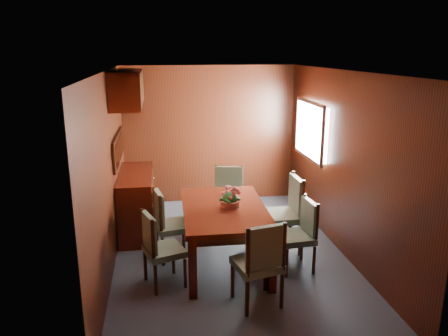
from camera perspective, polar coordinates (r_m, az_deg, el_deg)
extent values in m
plane|color=#353D48|center=(5.96, 0.80, -11.18)|extent=(4.50, 4.50, 0.00)
cube|color=black|center=(5.50, -14.76, -0.58)|extent=(0.02, 4.50, 2.40)
cube|color=black|center=(5.96, 15.23, 0.59)|extent=(0.02, 4.50, 2.40)
cube|color=black|center=(7.71, -1.89, 4.35)|extent=(3.00, 0.02, 2.40)
cube|color=black|center=(3.46, 7.03, -9.64)|extent=(3.00, 0.02, 2.40)
cube|color=black|center=(5.35, 0.90, 12.54)|extent=(3.00, 4.50, 0.02)
cube|color=white|center=(6.90, 11.60, 4.87)|extent=(0.14, 1.10, 0.80)
cube|color=#B2B2B7|center=(6.87, 11.05, 4.87)|extent=(0.04, 1.20, 0.90)
cube|color=black|center=(6.44, -13.66, 2.50)|extent=(0.03, 1.36, 0.41)
cube|color=silver|center=(6.44, -13.50, 2.51)|extent=(0.01, 1.30, 0.35)
cube|color=black|center=(6.30, -12.59, 10.12)|extent=(0.40, 1.40, 0.50)
cube|color=black|center=(6.65, -11.33, -4.41)|extent=(0.48, 1.40, 0.90)
cube|color=black|center=(4.87, -4.13, -12.95)|extent=(0.09, 0.09, 0.70)
cube|color=black|center=(4.99, 6.35, -12.29)|extent=(0.09, 0.09, 0.70)
cube|color=black|center=(6.24, -4.94, -6.47)|extent=(0.09, 0.09, 0.70)
cube|color=black|center=(6.33, 3.16, -6.10)|extent=(0.09, 0.09, 0.70)
cube|color=black|center=(5.46, 0.03, -6.22)|extent=(0.93, 1.53, 0.10)
cube|color=black|center=(5.43, 0.03, -5.41)|extent=(1.06, 1.65, 0.06)
cylinder|color=black|center=(5.35, -10.24, -12.49)|extent=(0.04, 0.04, 0.36)
cylinder|color=black|center=(5.04, -8.91, -14.29)|extent=(0.04, 0.04, 0.36)
cylinder|color=black|center=(5.45, -6.62, -11.80)|extent=(0.04, 0.04, 0.36)
cylinder|color=black|center=(5.15, -5.08, -13.50)|extent=(0.04, 0.04, 0.36)
cube|color=#566B52|center=(5.14, -7.81, -10.66)|extent=(0.53, 0.54, 0.07)
cylinder|color=black|center=(5.15, -10.59, -7.77)|extent=(0.04, 0.04, 0.48)
cylinder|color=black|center=(4.82, -9.25, -9.34)|extent=(0.04, 0.04, 0.48)
cube|color=#566B52|center=(4.98, -9.75, -8.30)|extent=(0.18, 0.39, 0.41)
cylinder|color=black|center=(5.99, -8.74, -9.23)|extent=(0.04, 0.04, 0.38)
cylinder|color=black|center=(5.65, -7.98, -10.78)|extent=(0.04, 0.04, 0.38)
cylinder|color=black|center=(6.06, -5.30, -8.82)|extent=(0.04, 0.04, 0.38)
cylinder|color=black|center=(5.72, -4.33, -10.31)|extent=(0.04, 0.04, 0.38)
cube|color=#566B52|center=(5.75, -6.66, -7.55)|extent=(0.50, 0.52, 0.08)
cylinder|color=black|center=(5.81, -9.03, -4.78)|extent=(0.04, 0.04, 0.50)
cylinder|color=black|center=(5.45, -8.26, -6.09)|extent=(0.04, 0.04, 0.50)
cube|color=#566B52|center=(5.62, -8.47, -5.21)|extent=(0.13, 0.41, 0.42)
cylinder|color=black|center=(5.51, 11.68, -11.71)|extent=(0.04, 0.04, 0.36)
cylinder|color=black|center=(5.82, 10.11, -10.14)|extent=(0.04, 0.04, 0.36)
cylinder|color=black|center=(5.38, 8.18, -12.23)|extent=(0.04, 0.04, 0.36)
cylinder|color=black|center=(5.69, 6.79, -10.58)|extent=(0.04, 0.04, 0.36)
cube|color=#566B52|center=(5.50, 9.29, -8.92)|extent=(0.45, 0.46, 0.07)
cylinder|color=black|center=(5.32, 12.05, -7.07)|extent=(0.04, 0.04, 0.48)
cylinder|color=black|center=(5.64, 10.43, -5.71)|extent=(0.04, 0.04, 0.48)
cube|color=#566B52|center=(5.46, 11.04, -6.21)|extent=(0.09, 0.39, 0.41)
cylinder|color=black|center=(5.93, 9.90, -9.34)|extent=(0.05, 0.05, 0.42)
cylinder|color=black|center=(6.30, 8.63, -7.76)|extent=(0.05, 0.05, 0.42)
cylinder|color=black|center=(5.81, 6.03, -9.70)|extent=(0.05, 0.05, 0.42)
cylinder|color=black|center=(6.19, 4.98, -8.06)|extent=(0.05, 0.05, 0.42)
cube|color=#566B52|center=(5.95, 7.47, -6.27)|extent=(0.48, 0.50, 0.09)
cylinder|color=black|center=(5.72, 10.25, -4.26)|extent=(0.05, 0.05, 0.56)
cylinder|color=black|center=(6.11, 8.93, -2.95)|extent=(0.05, 0.05, 0.56)
cube|color=#566B52|center=(5.90, 9.38, -3.40)|extent=(0.07, 0.45, 0.47)
cylinder|color=black|center=(4.64, 3.02, -16.70)|extent=(0.04, 0.04, 0.39)
cylinder|color=black|center=(4.80, 7.56, -15.65)|extent=(0.04, 0.04, 0.39)
cylinder|color=black|center=(4.94, 1.12, -14.55)|extent=(0.04, 0.04, 0.39)
cylinder|color=black|center=(5.09, 5.42, -13.66)|extent=(0.04, 0.04, 0.39)
cube|color=#566B52|center=(4.74, 4.35, -12.44)|extent=(0.55, 0.54, 0.08)
cylinder|color=black|center=(4.38, 3.17, -11.01)|extent=(0.04, 0.04, 0.52)
cylinder|color=black|center=(4.55, 7.85, -10.10)|extent=(0.04, 0.04, 0.52)
cube|color=#566B52|center=(4.47, 5.45, -10.22)|extent=(0.42, 0.15, 0.44)
cylinder|color=black|center=(6.81, 2.35, -5.94)|extent=(0.04, 0.04, 0.39)
cylinder|color=black|center=(6.85, -0.99, -5.81)|extent=(0.04, 0.04, 0.39)
cylinder|color=black|center=(6.46, 2.10, -7.14)|extent=(0.04, 0.04, 0.39)
cylinder|color=black|center=(6.50, -1.43, -7.00)|extent=(0.04, 0.04, 0.39)
cube|color=#566B52|center=(6.56, 0.51, -4.40)|extent=(0.56, 0.54, 0.08)
cylinder|color=black|center=(6.65, 2.40, -1.79)|extent=(0.04, 0.04, 0.52)
cylinder|color=black|center=(6.69, -1.00, -1.68)|extent=(0.04, 0.04, 0.52)
cube|color=#566B52|center=(6.64, 0.68, -1.62)|extent=(0.42, 0.17, 0.44)
cylinder|color=#C7523D|center=(5.44, 0.81, -4.63)|extent=(0.24, 0.24, 0.07)
sphere|color=#26511B|center=(5.42, 0.81, -4.08)|extent=(0.19, 0.19, 0.19)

